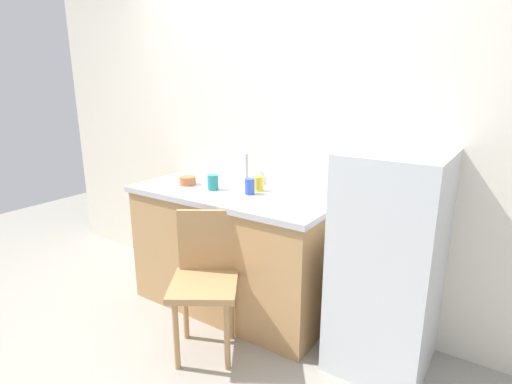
% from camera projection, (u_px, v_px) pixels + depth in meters
% --- Properties ---
extents(ground_plane, '(8.00, 8.00, 0.00)m').
position_uv_depth(ground_plane, '(194.00, 362.00, 2.49)').
color(ground_plane, '#9E998E').
extents(back_wall, '(4.80, 0.10, 2.45)m').
position_uv_depth(back_wall, '(280.00, 143.00, 2.96)').
color(back_wall, silver).
rests_on(back_wall, ground_plane).
extents(cabinet_base, '(1.47, 0.60, 0.87)m').
position_uv_depth(cabinet_base, '(232.00, 253.00, 3.00)').
color(cabinet_base, tan).
rests_on(cabinet_base, ground_plane).
extents(countertop, '(1.51, 0.64, 0.04)m').
position_uv_depth(countertop, '(231.00, 195.00, 2.88)').
color(countertop, '#B7B7BC').
rests_on(countertop, cabinet_base).
extents(faucet, '(0.02, 0.02, 0.23)m').
position_uv_depth(faucet, '(247.00, 169.00, 3.06)').
color(faucet, '#B7B7BC').
rests_on(faucet, countertop).
extents(refrigerator, '(0.54, 0.58, 1.30)m').
position_uv_depth(refrigerator, '(388.00, 263.00, 2.34)').
color(refrigerator, silver).
rests_on(refrigerator, ground_plane).
extents(chair, '(0.55, 0.55, 0.89)m').
position_uv_depth(chair, '(205.00, 276.00, 2.51)').
color(chair, tan).
rests_on(chair, ground_plane).
extents(terracotta_bowl, '(0.12, 0.12, 0.06)m').
position_uv_depth(terracotta_bowl, '(188.00, 181.00, 3.07)').
color(terracotta_bowl, '#C67042').
rests_on(terracotta_bowl, countertop).
extents(cup_yellow, '(0.07, 0.07, 0.10)m').
position_uv_depth(cup_yellow, '(259.00, 184.00, 2.89)').
color(cup_yellow, yellow).
rests_on(cup_yellow, countertop).
extents(cup_teal, '(0.08, 0.08, 0.11)m').
position_uv_depth(cup_teal, '(213.00, 182.00, 2.92)').
color(cup_teal, teal).
rests_on(cup_teal, countertop).
extents(cup_blue, '(0.07, 0.07, 0.11)m').
position_uv_depth(cup_blue, '(250.00, 186.00, 2.81)').
color(cup_blue, blue).
rests_on(cup_blue, countertop).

